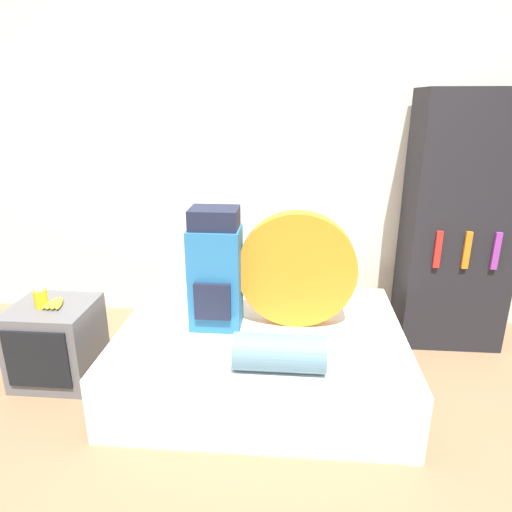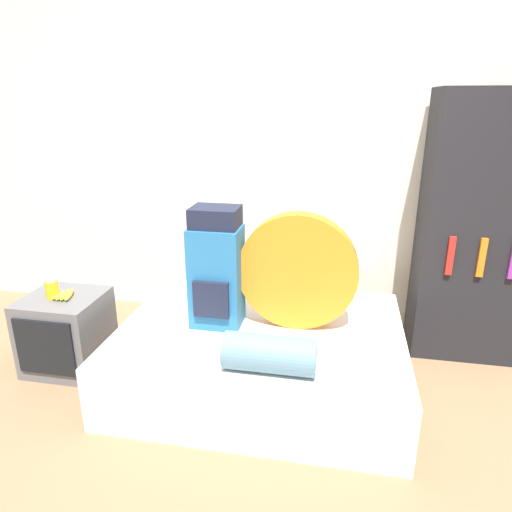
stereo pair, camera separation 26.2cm
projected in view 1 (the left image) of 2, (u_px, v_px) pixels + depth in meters
name	position (u px, v px, depth m)	size (l,w,h in m)	color
ground_plane	(247.00, 460.00, 2.26)	(16.00, 16.00, 0.00)	#846647
wall_back	(269.00, 155.00, 3.40)	(8.00, 0.05, 2.60)	silver
bed	(261.00, 354.00, 2.83)	(1.69, 1.29, 0.39)	silver
backpack	(215.00, 271.00, 2.67)	(0.30, 0.27, 0.73)	#23669E
tent_bag	(297.00, 270.00, 2.69)	(0.70, 0.11, 0.70)	orange
sleeping_roll	(280.00, 353.00, 2.30)	(0.47, 0.19, 0.19)	#5B849E
television	(57.00, 342.00, 2.86)	(0.48, 0.47, 0.50)	#5B5B60
canister	(41.00, 298.00, 2.74)	(0.08, 0.08, 0.13)	gold
banana_bunch	(56.00, 303.00, 2.77)	(0.13, 0.17, 0.03)	yellow
bookshelf	(458.00, 223.00, 3.15)	(0.69, 0.46, 1.77)	black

